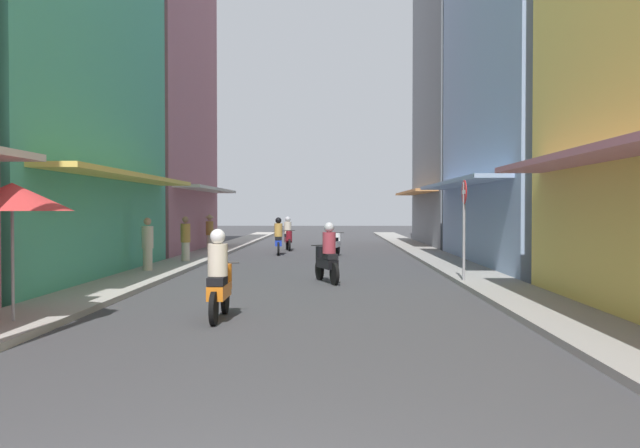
{
  "coord_description": "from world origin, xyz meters",
  "views": [
    {
      "loc": [
        0.65,
        -3.68,
        1.91
      ],
      "look_at": [
        0.28,
        14.8,
        1.51
      ],
      "focal_mm": 37.42,
      "sensor_mm": 36.0,
      "label": 1
    }
  ],
  "objects_px": {
    "motorbike_blue": "(278,238)",
    "pedestrian_far": "(148,246)",
    "motorbike_black": "(327,256)",
    "pedestrian_midway": "(186,240)",
    "motorbike_orange": "(219,279)",
    "street_sign_no_entry": "(464,217)",
    "motorbike_white": "(335,244)",
    "pedestrian_crossing": "(210,230)",
    "motorbike_maroon": "(288,235)",
    "vendor_umbrella": "(12,197)"
  },
  "relations": [
    {
      "from": "motorbike_orange",
      "to": "motorbike_maroon",
      "type": "distance_m",
      "value": 19.56
    },
    {
      "from": "motorbike_blue",
      "to": "vendor_umbrella",
      "type": "xyz_separation_m",
      "value": [
        -2.83,
        -17.43,
        1.41
      ]
    },
    {
      "from": "pedestrian_crossing",
      "to": "pedestrian_far",
      "type": "xyz_separation_m",
      "value": [
        0.16,
        -10.67,
        -0.12
      ]
    },
    {
      "from": "motorbike_blue",
      "to": "pedestrian_far",
      "type": "bearing_deg",
      "value": -110.16
    },
    {
      "from": "motorbike_white",
      "to": "motorbike_blue",
      "type": "relative_size",
      "value": 0.99
    },
    {
      "from": "pedestrian_crossing",
      "to": "vendor_umbrella",
      "type": "relative_size",
      "value": 0.72
    },
    {
      "from": "pedestrian_midway",
      "to": "pedestrian_far",
      "type": "bearing_deg",
      "value": -95.27
    },
    {
      "from": "street_sign_no_entry",
      "to": "pedestrian_midway",
      "type": "bearing_deg",
      "value": 143.95
    },
    {
      "from": "motorbike_white",
      "to": "street_sign_no_entry",
      "type": "height_order",
      "value": "street_sign_no_entry"
    },
    {
      "from": "motorbike_orange",
      "to": "motorbike_maroon",
      "type": "xyz_separation_m",
      "value": [
        -0.14,
        19.56,
        0.0
      ]
    },
    {
      "from": "motorbike_blue",
      "to": "street_sign_no_entry",
      "type": "xyz_separation_m",
      "value": [
        5.61,
        -11.14,
        1.01
      ]
    },
    {
      "from": "motorbike_black",
      "to": "pedestrian_far",
      "type": "bearing_deg",
      "value": 158.26
    },
    {
      "from": "vendor_umbrella",
      "to": "motorbike_maroon",
      "type": "bearing_deg",
      "value": 81.58
    },
    {
      "from": "street_sign_no_entry",
      "to": "motorbike_orange",
      "type": "bearing_deg",
      "value": -134.35
    },
    {
      "from": "motorbike_black",
      "to": "pedestrian_crossing",
      "type": "distance_m",
      "value": 13.9
    },
    {
      "from": "motorbike_maroon",
      "to": "motorbike_blue",
      "type": "xyz_separation_m",
      "value": [
        -0.2,
        -3.03,
        0.0
      ]
    },
    {
      "from": "pedestrian_midway",
      "to": "motorbike_orange",
      "type": "bearing_deg",
      "value": -74.67
    },
    {
      "from": "motorbike_white",
      "to": "pedestrian_midway",
      "type": "distance_m",
      "value": 6.66
    },
    {
      "from": "motorbike_orange",
      "to": "pedestrian_midway",
      "type": "distance_m",
      "value": 11.95
    },
    {
      "from": "motorbike_maroon",
      "to": "pedestrian_far",
      "type": "distance_m",
      "value": 12.07
    },
    {
      "from": "motorbike_white",
      "to": "vendor_umbrella",
      "type": "height_order",
      "value": "vendor_umbrella"
    },
    {
      "from": "motorbike_white",
      "to": "vendor_umbrella",
      "type": "relative_size",
      "value": 0.77
    },
    {
      "from": "pedestrian_far",
      "to": "motorbike_orange",
      "type": "bearing_deg",
      "value": -66.36
    },
    {
      "from": "pedestrian_far",
      "to": "street_sign_no_entry",
      "type": "xyz_separation_m",
      "value": [
        8.75,
        -2.58,
        0.88
      ]
    },
    {
      "from": "motorbike_blue",
      "to": "pedestrian_far",
      "type": "height_order",
      "value": "pedestrian_far"
    },
    {
      "from": "motorbike_maroon",
      "to": "pedestrian_midway",
      "type": "relative_size",
      "value": 1.08
    },
    {
      "from": "vendor_umbrella",
      "to": "pedestrian_far",
      "type": "bearing_deg",
      "value": 92.04
    },
    {
      "from": "pedestrian_crossing",
      "to": "pedestrian_far",
      "type": "relative_size",
      "value": 1.02
    },
    {
      "from": "motorbike_maroon",
      "to": "street_sign_no_entry",
      "type": "distance_m",
      "value": 15.2
    },
    {
      "from": "motorbike_orange",
      "to": "motorbike_black",
      "type": "height_order",
      "value": "same"
    },
    {
      "from": "motorbike_white",
      "to": "motorbike_blue",
      "type": "distance_m",
      "value": 2.55
    },
    {
      "from": "motorbike_white",
      "to": "vendor_umbrella",
      "type": "xyz_separation_m",
      "value": [
        -5.22,
        -16.57,
        1.61
      ]
    },
    {
      "from": "motorbike_orange",
      "to": "street_sign_no_entry",
      "type": "bearing_deg",
      "value": 45.65
    },
    {
      "from": "motorbike_black",
      "to": "pedestrian_midway",
      "type": "height_order",
      "value": "pedestrian_midway"
    },
    {
      "from": "motorbike_orange",
      "to": "street_sign_no_entry",
      "type": "xyz_separation_m",
      "value": [
        5.27,
        5.39,
        1.01
      ]
    },
    {
      "from": "motorbike_maroon",
      "to": "vendor_umbrella",
      "type": "relative_size",
      "value": 0.77
    },
    {
      "from": "motorbike_blue",
      "to": "pedestrian_midway",
      "type": "height_order",
      "value": "pedestrian_midway"
    },
    {
      "from": "pedestrian_far",
      "to": "vendor_umbrella",
      "type": "bearing_deg",
      "value": -87.96
    },
    {
      "from": "pedestrian_midway",
      "to": "street_sign_no_entry",
      "type": "bearing_deg",
      "value": -36.05
    },
    {
      "from": "motorbike_maroon",
      "to": "motorbike_blue",
      "type": "bearing_deg",
      "value": -93.78
    },
    {
      "from": "motorbike_orange",
      "to": "pedestrian_crossing",
      "type": "distance_m",
      "value": 18.99
    },
    {
      "from": "motorbike_black",
      "to": "motorbike_maroon",
      "type": "relative_size",
      "value": 0.97
    },
    {
      "from": "motorbike_maroon",
      "to": "street_sign_no_entry",
      "type": "bearing_deg",
      "value": -69.11
    },
    {
      "from": "motorbike_maroon",
      "to": "pedestrian_far",
      "type": "xyz_separation_m",
      "value": [
        -3.34,
        -11.6,
        0.13
      ]
    },
    {
      "from": "street_sign_no_entry",
      "to": "motorbike_maroon",
      "type": "bearing_deg",
      "value": 110.89
    },
    {
      "from": "motorbike_white",
      "to": "pedestrian_crossing",
      "type": "bearing_deg",
      "value": 152.4
    },
    {
      "from": "motorbike_white",
      "to": "pedestrian_crossing",
      "type": "distance_m",
      "value": 6.44
    },
    {
      "from": "motorbike_white",
      "to": "pedestrian_crossing",
      "type": "xyz_separation_m",
      "value": [
        -5.7,
        2.98,
        0.45
      ]
    },
    {
      "from": "motorbike_blue",
      "to": "pedestrian_far",
      "type": "xyz_separation_m",
      "value": [
        -3.14,
        -8.56,
        0.13
      ]
    },
    {
      "from": "motorbike_maroon",
      "to": "motorbike_blue",
      "type": "relative_size",
      "value": 0.99
    }
  ]
}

